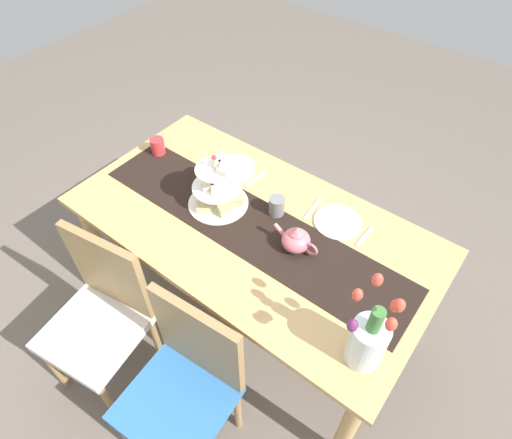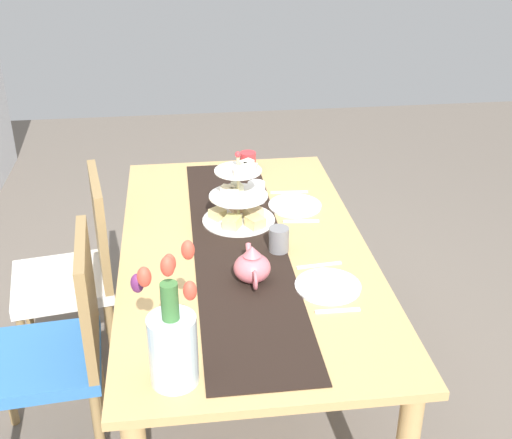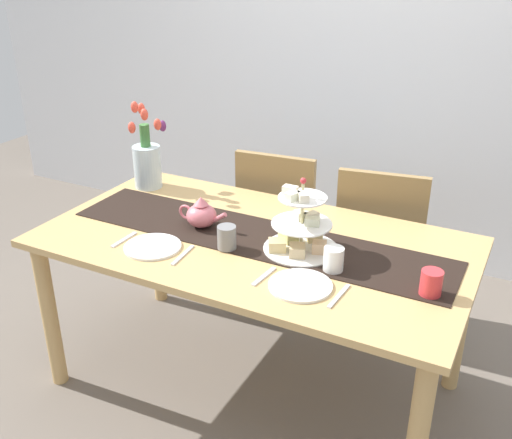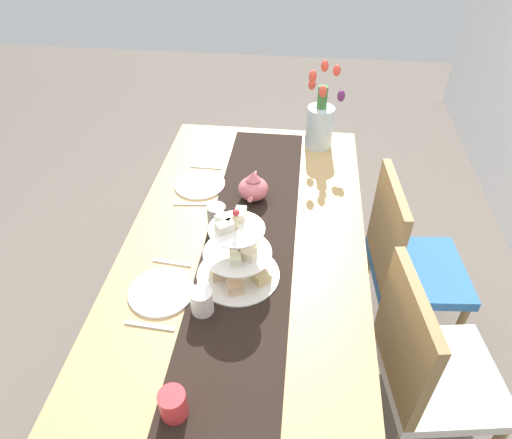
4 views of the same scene
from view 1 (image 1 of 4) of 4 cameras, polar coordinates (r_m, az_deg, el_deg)
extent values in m
plane|color=#6B6056|center=(2.67, -0.44, -11.38)|extent=(8.00, 8.00, 0.00)
cube|color=tan|center=(2.07, -0.56, -0.77)|extent=(1.77, 0.94, 0.03)
cylinder|color=tan|center=(2.43, 21.31, -9.85)|extent=(0.07, 0.07, 0.72)
cylinder|color=tan|center=(2.95, -8.20, 6.18)|extent=(0.07, 0.07, 0.72)
cylinder|color=tan|center=(2.04, 11.87, -25.64)|extent=(0.07, 0.07, 0.72)
cylinder|color=tan|center=(2.64, -20.19, -3.24)|extent=(0.07, 0.07, 0.72)
cylinder|color=olive|center=(2.24, -16.78, -25.59)|extent=(0.04, 0.04, 0.41)
cylinder|color=olive|center=(2.30, -10.30, -18.89)|extent=(0.04, 0.04, 0.41)
cylinder|color=olive|center=(2.19, -2.43, -23.83)|extent=(0.04, 0.04, 0.41)
cube|color=#3370B7|center=(1.99, -10.51, -22.83)|extent=(0.46, 0.46, 0.05)
cube|color=olive|center=(1.80, -7.64, -15.53)|extent=(0.42, 0.07, 0.45)
cylinder|color=olive|center=(2.48, -25.13, -17.27)|extent=(0.04, 0.04, 0.41)
cylinder|color=olive|center=(2.31, -18.77, -21.94)|extent=(0.04, 0.04, 0.41)
cylinder|color=olive|center=(2.55, -19.47, -11.38)|extent=(0.04, 0.04, 0.41)
cylinder|color=olive|center=(2.38, -12.99, -15.31)|extent=(0.04, 0.04, 0.41)
cube|color=silver|center=(2.22, -20.62, -13.70)|extent=(0.48, 0.48, 0.05)
cube|color=olive|center=(2.08, -18.95, -6.49)|extent=(0.42, 0.10, 0.45)
cube|color=black|center=(2.05, -0.90, -0.77)|extent=(1.65, 0.35, 0.00)
cylinder|color=beige|center=(2.06, -5.26, 4.89)|extent=(0.01, 0.01, 0.28)
cylinder|color=white|center=(2.16, -5.01, 2.20)|extent=(0.30, 0.30, 0.01)
cylinder|color=white|center=(2.08, -5.21, 4.34)|extent=(0.24, 0.24, 0.01)
cylinder|color=white|center=(2.01, -5.42, 6.64)|extent=(0.19, 0.19, 0.01)
cube|color=beige|center=(2.18, -6.51, 3.62)|extent=(0.07, 0.07, 0.04)
cube|color=#D9C588|center=(2.11, -7.01, 1.57)|extent=(0.08, 0.08, 0.04)
cube|color=#D1CB80|center=(2.09, -4.22, 1.37)|extent=(0.09, 0.08, 0.05)
cube|color=#D7C082|center=(2.13, -2.45, 2.68)|extent=(0.09, 0.08, 0.04)
cube|color=#D4B887|center=(2.18, -4.18, 3.70)|extent=(0.08, 0.09, 0.04)
cube|color=beige|center=(2.09, -6.15, 5.20)|extent=(0.06, 0.05, 0.03)
cube|color=beige|center=(2.06, -6.44, 4.40)|extent=(0.06, 0.07, 0.03)
cube|color=beige|center=(2.04, -5.42, 3.97)|extent=(0.06, 0.07, 0.03)
cube|color=#F4E7CB|center=(1.96, -4.34, 6.34)|extent=(0.06, 0.04, 0.03)
cube|color=silver|center=(2.01, -4.12, 7.47)|extent=(0.05, 0.06, 0.03)
cube|color=#ECE1C4|center=(2.02, -5.14, 7.74)|extent=(0.06, 0.07, 0.03)
sphere|color=red|center=(1.96, -5.56, 8.16)|extent=(0.02, 0.02, 0.02)
ellipsoid|color=#D66B75|center=(1.93, 5.31, -2.79)|extent=(0.13, 0.13, 0.10)
cone|color=#D66B75|center=(1.88, 5.45, -1.46)|extent=(0.06, 0.06, 0.04)
cylinder|color=#D66B75|center=(1.95, 3.14, -1.37)|extent=(0.07, 0.02, 0.06)
torus|color=#D66B75|center=(1.91, 7.30, -3.91)|extent=(0.07, 0.01, 0.07)
cylinder|color=silver|center=(1.64, 14.44, -15.54)|extent=(0.14, 0.14, 0.21)
cylinder|color=#3D7538|center=(1.51, 15.55, -12.81)|extent=(0.05, 0.05, 0.12)
ellipsoid|color=#EF4C38|center=(1.46, 13.28, -9.68)|extent=(0.04, 0.04, 0.06)
ellipsoid|color=#6B2860|center=(1.44, 12.63, -13.52)|extent=(0.04, 0.04, 0.06)
ellipsoid|color=#EF4C38|center=(1.37, 17.45, -13.09)|extent=(0.04, 0.04, 0.06)
ellipsoid|color=#EF4C38|center=(1.39, 18.42, -10.74)|extent=(0.04, 0.04, 0.06)
ellipsoid|color=#EF4C38|center=(1.49, 17.97, -10.83)|extent=(0.04, 0.04, 0.06)
ellipsoid|color=#EF4C38|center=(1.44, 15.77, -7.69)|extent=(0.04, 0.04, 0.06)
cylinder|color=white|center=(2.10, 10.76, -0.31)|extent=(0.23, 0.23, 0.01)
cube|color=silver|center=(2.07, 14.19, -2.17)|extent=(0.02, 0.15, 0.01)
cube|color=silver|center=(2.14, 7.44, 1.40)|extent=(0.03, 0.17, 0.01)
cylinder|color=white|center=(2.35, -2.90, 6.82)|extent=(0.23, 0.23, 0.01)
cube|color=silver|center=(2.28, -0.09, 5.34)|extent=(0.03, 0.15, 0.01)
cube|color=silver|center=(2.43, -5.56, 8.12)|extent=(0.02, 0.17, 0.01)
cylinder|color=slate|center=(2.07, 2.75, 1.81)|extent=(0.08, 0.08, 0.09)
cylinder|color=white|center=(2.27, -6.77, 6.15)|extent=(0.08, 0.08, 0.09)
cylinder|color=red|center=(2.48, -12.87, 9.42)|extent=(0.08, 0.08, 0.09)
camera|label=2|loc=(1.61, 86.22, -10.71)|focal=46.42mm
camera|label=3|loc=(3.57, 7.63, 40.22)|focal=41.43mm
camera|label=4|loc=(2.39, -36.39, 32.86)|focal=31.96mm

